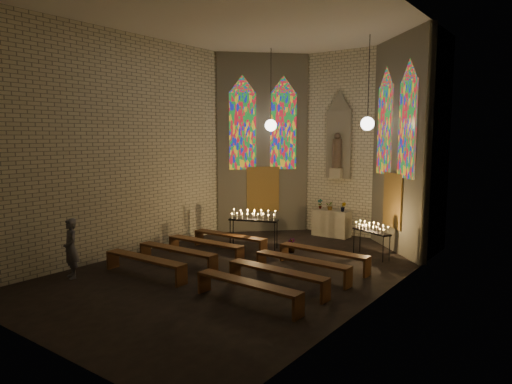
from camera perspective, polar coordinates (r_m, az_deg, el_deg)
floor at (r=13.28m, az=-1.55°, el=-9.62°), size 12.00×12.00×0.00m
room at (r=15.53m, az=6.13°, el=6.64°), size 8.22×12.43×7.00m
altar at (r=17.66m, az=9.41°, el=-3.87°), size 1.40×0.60×1.00m
flower_vase_left at (r=17.87m, az=8.01°, el=-1.47°), size 0.22×0.17×0.38m
flower_vase_center at (r=17.55m, az=9.26°, el=-1.71°), size 0.31×0.27×0.34m
flower_vase_right at (r=17.30m, az=10.85°, el=-1.84°), size 0.23×0.20×0.36m
aisle_flower_pot at (r=15.12m, az=4.44°, el=-6.67°), size 0.27×0.27×0.47m
votive_stand_left at (r=15.51m, az=-0.32°, el=-3.18°), size 1.71×0.96×1.23m
votive_stand_right at (r=14.83m, az=14.24°, el=-4.53°), size 1.42×0.90×1.04m
pew_left_0 at (r=15.37m, az=-3.33°, el=-5.66°), size 2.81×0.46×0.54m
pew_right_0 at (r=13.45m, az=8.39°, el=-7.56°), size 2.81×0.46×0.54m
pew_left_1 at (r=14.49m, az=-6.39°, el=-6.47°), size 2.81×0.46×0.54m
pew_right_1 at (r=12.44m, az=5.76°, el=-8.72°), size 2.81×0.46×0.54m
pew_left_2 at (r=13.66m, az=-9.83°, el=-7.36°), size 2.81×0.46×0.54m
pew_right_2 at (r=11.46m, az=2.65°, el=-10.07°), size 2.81×0.46×0.54m
pew_left_3 at (r=12.89m, az=-13.73°, el=-8.33°), size 2.81×0.46×0.54m
pew_right_3 at (r=10.53m, az=-1.06°, el=-11.62°), size 2.81×0.46×0.54m
visitor at (r=13.27m, az=-22.14°, el=-6.55°), size 0.68×0.54×1.62m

